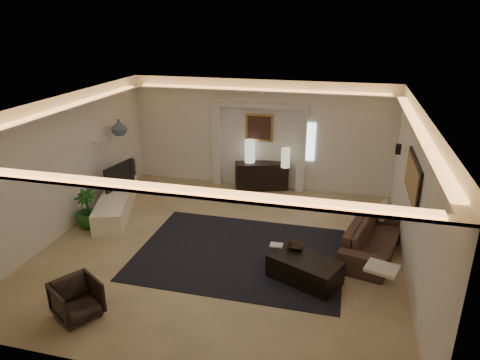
% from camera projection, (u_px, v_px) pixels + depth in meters
% --- Properties ---
extents(floor, '(7.00, 7.00, 0.00)m').
position_uv_depth(floor, '(223.00, 246.00, 8.84)').
color(floor, tan).
rests_on(floor, ground).
extents(ceiling, '(7.00, 7.00, 0.00)m').
position_uv_depth(ceiling, '(221.00, 105.00, 7.80)').
color(ceiling, white).
rests_on(ceiling, ground).
extents(wall_back, '(7.00, 0.00, 7.00)m').
position_uv_depth(wall_back, '(259.00, 135.00, 11.49)').
color(wall_back, white).
rests_on(wall_back, ground).
extents(wall_front, '(7.00, 0.00, 7.00)m').
position_uv_depth(wall_front, '(140.00, 282.00, 5.15)').
color(wall_front, white).
rests_on(wall_front, ground).
extents(wall_left, '(0.00, 7.00, 7.00)m').
position_uv_depth(wall_left, '(64.00, 166.00, 9.12)').
color(wall_left, white).
rests_on(wall_left, ground).
extents(wall_right, '(0.00, 7.00, 7.00)m').
position_uv_depth(wall_right, '(415.00, 198.00, 7.52)').
color(wall_right, white).
rests_on(wall_right, ground).
extents(cove_soffit, '(7.00, 7.00, 0.04)m').
position_uv_depth(cove_soffit, '(221.00, 121.00, 7.90)').
color(cove_soffit, silver).
rests_on(cove_soffit, ceiling).
extents(daylight_slit, '(0.25, 0.03, 1.00)m').
position_uv_depth(daylight_slit, '(310.00, 142.00, 11.20)').
color(daylight_slit, white).
rests_on(daylight_slit, wall_back).
extents(area_rug, '(4.00, 3.00, 0.01)m').
position_uv_depth(area_rug, '(240.00, 253.00, 8.56)').
color(area_rug, black).
rests_on(area_rug, ground).
extents(pilaster_left, '(0.22, 0.20, 2.20)m').
position_uv_depth(pilaster_left, '(217.00, 145.00, 11.79)').
color(pilaster_left, silver).
rests_on(pilaster_left, ground).
extents(pilaster_right, '(0.22, 0.20, 2.20)m').
position_uv_depth(pilaster_right, '(301.00, 151.00, 11.26)').
color(pilaster_right, silver).
rests_on(pilaster_right, ground).
extents(alcove_header, '(2.52, 0.20, 0.12)m').
position_uv_depth(alcove_header, '(259.00, 106.00, 11.11)').
color(alcove_header, silver).
rests_on(alcove_header, wall_back).
extents(painting_frame, '(0.74, 0.04, 0.74)m').
position_uv_depth(painting_frame, '(259.00, 128.00, 11.39)').
color(painting_frame, tan).
rests_on(painting_frame, wall_back).
extents(painting_canvas, '(0.62, 0.02, 0.62)m').
position_uv_depth(painting_canvas, '(259.00, 128.00, 11.37)').
color(painting_canvas, '#4C2D1E').
rests_on(painting_canvas, wall_back).
extents(art_panel_frame, '(0.04, 1.64, 0.74)m').
position_uv_depth(art_panel_frame, '(413.00, 178.00, 7.71)').
color(art_panel_frame, black).
rests_on(art_panel_frame, wall_right).
extents(art_panel_gold, '(0.02, 1.50, 0.62)m').
position_uv_depth(art_panel_gold, '(412.00, 178.00, 7.71)').
color(art_panel_gold, tan).
rests_on(art_panel_gold, wall_right).
extents(wall_sconce, '(0.12, 0.12, 0.22)m').
position_uv_depth(wall_sconce, '(398.00, 149.00, 9.46)').
color(wall_sconce, black).
rests_on(wall_sconce, wall_right).
extents(wall_niche, '(0.10, 0.55, 0.04)m').
position_uv_depth(wall_niche, '(101.00, 140.00, 10.30)').
color(wall_niche, silver).
rests_on(wall_niche, wall_left).
extents(console, '(1.47, 0.84, 0.70)m').
position_uv_depth(console, '(261.00, 175.00, 11.61)').
color(console, black).
rests_on(console, ground).
extents(lamp_left, '(0.34, 0.34, 0.61)m').
position_uv_depth(lamp_left, '(250.00, 150.00, 11.44)').
color(lamp_left, silver).
rests_on(lamp_left, console).
extents(lamp_right, '(0.27, 0.27, 0.51)m').
position_uv_depth(lamp_right, '(286.00, 155.00, 11.04)').
color(lamp_right, beige).
rests_on(lamp_right, console).
extents(media_ledge, '(1.46, 2.64, 0.48)m').
position_uv_depth(media_ledge, '(116.00, 203.00, 10.33)').
color(media_ledge, white).
rests_on(media_ledge, ground).
extents(tv, '(1.05, 0.32, 0.60)m').
position_uv_depth(tv, '(116.00, 175.00, 10.59)').
color(tv, black).
rests_on(tv, media_ledge).
extents(figurine, '(0.20, 0.20, 0.42)m').
position_uv_depth(figurine, '(133.00, 169.00, 11.39)').
color(figurine, '#472F26').
rests_on(figurine, media_ledge).
extents(ginger_jar, '(0.50, 0.50, 0.39)m').
position_uv_depth(ginger_jar, '(119.00, 127.00, 10.52)').
color(ginger_jar, '#3B485E').
rests_on(ginger_jar, wall_niche).
extents(plant, '(0.51, 0.51, 0.89)m').
position_uv_depth(plant, '(87.00, 209.00, 9.48)').
color(plant, '#1F581A').
rests_on(plant, ground).
extents(sofa, '(2.33, 1.35, 0.64)m').
position_uv_depth(sofa, '(373.00, 238.00, 8.50)').
color(sofa, '#322216').
rests_on(sofa, ground).
extents(throw_blanket, '(0.60, 0.55, 0.05)m').
position_uv_depth(throw_blanket, '(382.00, 268.00, 7.06)').
color(throw_blanket, silver).
rests_on(throw_blanket, sofa).
extents(throw_pillow, '(0.18, 0.39, 0.37)m').
position_uv_depth(throw_pillow, '(383.00, 210.00, 9.18)').
color(throw_pillow, '#C7B38C').
rests_on(throw_pillow, sofa).
extents(coffee_table, '(1.40, 1.12, 0.46)m').
position_uv_depth(coffee_table, '(305.00, 270.00, 7.63)').
color(coffee_table, black).
rests_on(coffee_table, ground).
extents(bowl, '(0.33, 0.33, 0.08)m').
position_uv_depth(bowl, '(295.00, 247.00, 7.90)').
color(bowl, black).
rests_on(bowl, coffee_table).
extents(magazine, '(0.24, 0.17, 0.03)m').
position_uv_depth(magazine, '(276.00, 246.00, 7.99)').
color(magazine, silver).
rests_on(magazine, coffee_table).
extents(armchair, '(0.91, 0.90, 0.61)m').
position_uv_depth(armchair, '(77.00, 299.00, 6.69)').
color(armchair, black).
rests_on(armchair, ground).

